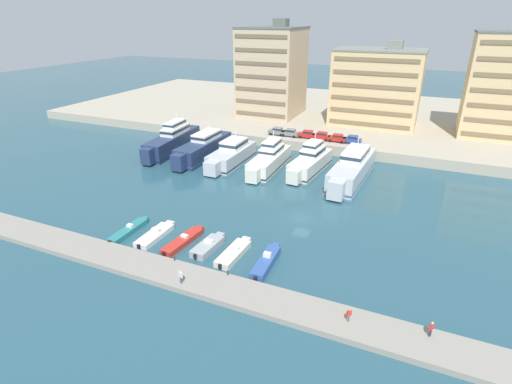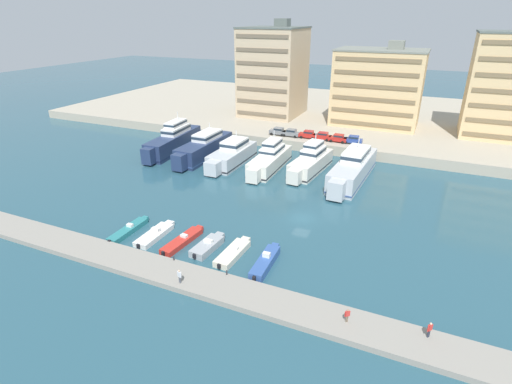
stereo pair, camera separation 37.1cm
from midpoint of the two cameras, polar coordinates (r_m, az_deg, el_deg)
name	(u,v)px [view 1 (the left image)]	position (r m, az deg, el deg)	size (l,w,h in m)	color
ground_plane	(302,218)	(61.71, 6.40, -3.75)	(400.00, 400.00, 0.00)	#285160
quay_promenade	(371,118)	(122.71, 16.07, 10.17)	(180.00, 70.00, 2.21)	#ADA38E
pier_dock	(245,295)	(45.42, -1.76, -14.48)	(120.00, 4.75, 0.68)	gray
yacht_navy_far_left	(173,141)	(92.83, -11.93, 7.19)	(5.49, 21.39, 8.47)	navy
yacht_navy_left	(203,148)	(87.50, -7.65, 6.27)	(4.70, 20.24, 7.14)	navy
yacht_silver_mid_left	(231,155)	(83.45, -3.70, 5.34)	(5.04, 17.28, 6.60)	silver
yacht_ivory_center_left	(269,159)	(80.38, 1.78, 4.72)	(4.54, 17.90, 7.44)	silver
yacht_ivory_center	(310,161)	(79.58, 7.60, 4.36)	(5.58, 16.81, 7.60)	silver
yacht_silver_center_right	(352,168)	(76.94, 13.44, 3.32)	(5.81, 22.48, 7.27)	silver
motorboat_teal_far_left	(129,230)	(60.15, -17.88, -5.22)	(1.67, 8.10, 1.16)	teal
motorboat_white_left	(155,235)	(57.99, -14.36, -5.92)	(2.21, 7.73, 1.27)	white
motorboat_red_mid_left	(183,241)	(55.70, -10.57, -6.85)	(2.35, 8.32, 1.13)	red
motorboat_grey_center_left	(208,246)	(53.83, -7.01, -7.65)	(2.45, 6.55, 1.35)	#9EA3A8
motorboat_cream_center	(234,253)	(52.24, -3.38, -8.66)	(2.28, 7.64, 1.21)	beige
motorboat_blue_center_right	(266,262)	(50.21, 1.28, -9.93)	(2.01, 8.07, 1.68)	#33569E
car_grey_far_left	(277,131)	(96.30, 2.95, 8.71)	(4.10, 1.93, 1.80)	slate
car_grey_left	(290,132)	(95.18, 4.80, 8.47)	(4.14, 2.01, 1.80)	slate
car_red_mid_left	(307,134)	(94.31, 7.23, 8.22)	(4.11, 1.94, 1.80)	red
car_red_center_left	(322,136)	(93.51, 9.26, 7.96)	(4.10, 1.92, 1.80)	red
car_red_center	(337,138)	(92.47, 11.42, 7.61)	(4.15, 2.02, 1.80)	red
car_blue_center_right	(352,139)	(92.08, 13.48, 7.35)	(4.13, 1.97, 1.80)	#28428E
apartment_block_far_left	(272,72)	(115.94, 2.21, 16.78)	(15.89, 17.00, 25.42)	#C6AD89
apartment_block_left	(376,87)	(109.17, 16.74, 14.12)	(21.65, 14.09, 20.69)	#E0BC84
apartment_block_mid_left	(509,86)	(108.80, 32.35, 12.67)	(17.83, 13.21, 25.18)	#E0BC84
pedestrian_near_edge	(180,276)	(46.72, -10.96, -11.64)	(0.64, 0.38, 1.73)	#4C515B
pedestrian_mid_deck	(431,328)	(42.81, 23.53, -17.36)	(0.45, 0.56, 1.71)	#282D3D
pedestrian_far_side	(349,314)	(42.09, 12.88, -16.64)	(0.48, 0.43, 1.55)	#7A6B56
bollard_west	(174,258)	(51.11, -11.79, -9.23)	(0.20, 0.20, 0.61)	#2D2D33
bollard_west_mid	(228,272)	(47.73, -4.29, -11.38)	(0.20, 0.20, 0.61)	#2D2D33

